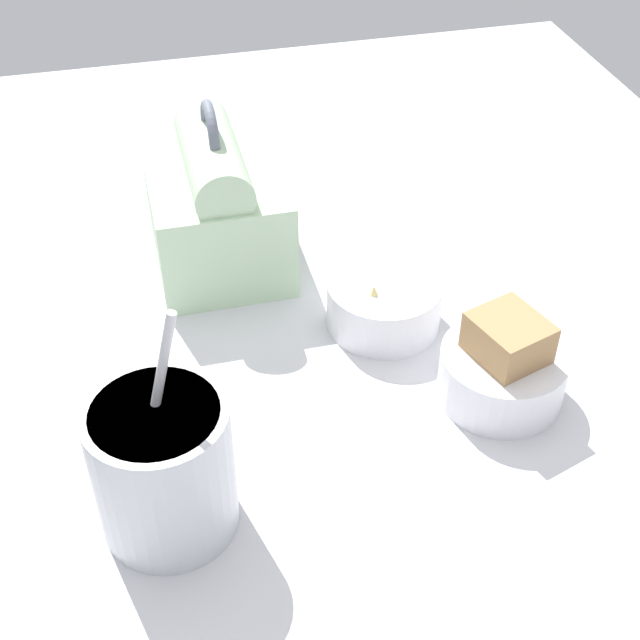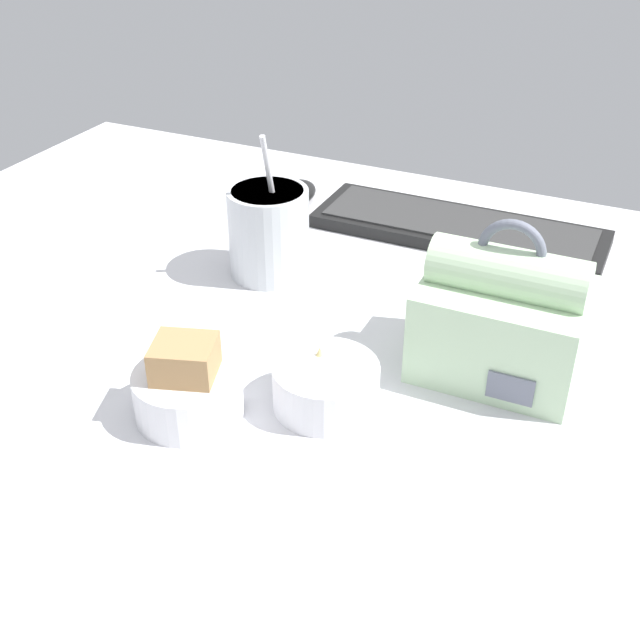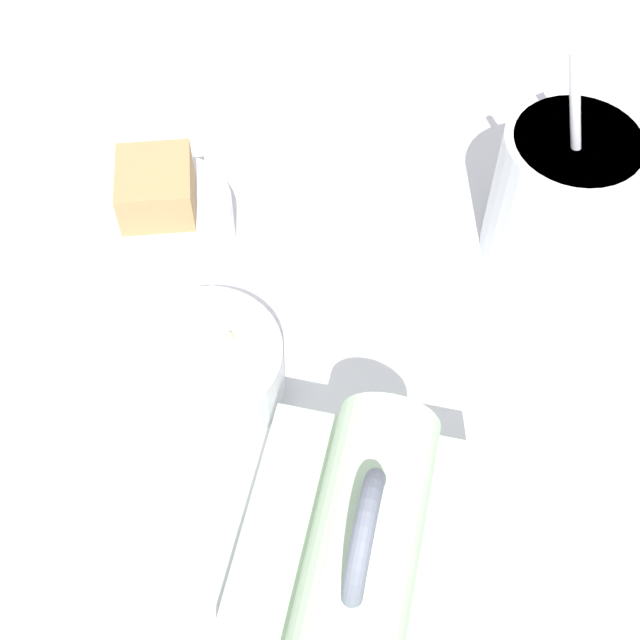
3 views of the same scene
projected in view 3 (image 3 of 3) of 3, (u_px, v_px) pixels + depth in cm
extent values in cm
cube|color=silver|center=(329.00, 348.00, 66.21)|extent=(140.00, 110.00, 2.00)
cube|color=#B7D6AD|center=(357.00, 598.00, 49.70)|extent=(16.73, 12.98, 10.16)
cylinder|color=#B7D6AD|center=(362.00, 557.00, 44.24)|extent=(15.89, 5.59, 5.59)
cube|color=slate|center=(233.00, 635.00, 50.80)|extent=(4.68, 0.30, 3.05)
torus|color=slate|center=(364.00, 539.00, 42.16)|extent=(6.86, 1.00, 6.86)
cylinder|color=silver|center=(561.00, 197.00, 65.64)|extent=(10.25, 10.25, 11.53)
cylinder|color=gold|center=(578.00, 143.00, 61.12)|extent=(9.02, 9.02, 0.60)
cylinder|color=silver|center=(576.00, 133.00, 59.49)|extent=(0.70, 3.89, 13.03)
cylinder|color=silver|center=(164.00, 225.00, 68.51)|extent=(10.78, 10.78, 4.79)
cube|color=#A87F51|center=(159.00, 202.00, 66.33)|extent=(7.31, 6.96, 6.71)
cylinder|color=silver|center=(206.00, 369.00, 61.25)|extent=(10.73, 10.73, 4.75)
ellipsoid|color=white|center=(186.00, 379.00, 59.63)|extent=(2.92, 2.92, 3.43)
cone|color=#F4DB84|center=(231.00, 347.00, 60.72)|extent=(4.85, 4.85, 4.04)
sphere|color=#4C5623|center=(160.00, 365.00, 61.52)|extent=(1.29, 1.29, 1.29)
sphere|color=#4C5623|center=(166.00, 372.00, 61.19)|extent=(1.29, 1.29, 1.29)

